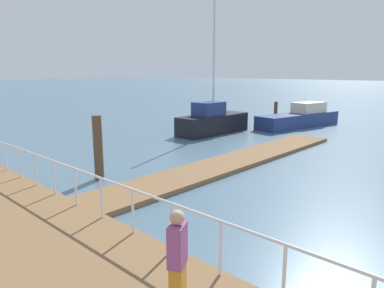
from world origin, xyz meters
The scene contains 8 objects.
ground_plane centered at (0.00, 20.00, 0.00)m, with size 300.00×300.00×0.00m, color slate.
floating_dock centered at (4.50, 11.43, 0.09)m, with size 16.00×2.00×0.18m, color olive.
boardwalk_railing centered at (-3.15, 9.19, 1.21)m, with size 0.06×29.34×1.08m.
dock_piling_0 centered at (-0.65, 13.85, 1.22)m, with size 0.35×0.35×2.45m, color brown.
dock_piling_2 centered at (16.32, 16.06, 0.88)m, with size 0.27×0.27×1.75m, color brown.
moored_boat_0 centered at (10.06, 17.14, 0.82)m, with size 5.49×1.80×8.61m.
moored_boat_1 centered at (16.71, 14.23, 0.64)m, with size 7.66×3.15×1.74m.
pedestrian_0 centered at (-4.43, 5.81, 1.28)m, with size 0.42×0.36×1.70m.
Camera 1 is at (-7.82, 2.37, 4.08)m, focal length 33.23 mm.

